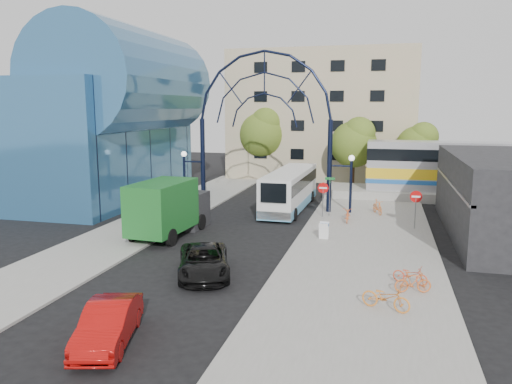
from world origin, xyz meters
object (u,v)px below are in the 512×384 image
(tree_north_a, at_px, (355,142))
(city_bus, at_px, (290,189))
(do_not_enter_sign, at_px, (416,200))
(black_suv, at_px, (204,261))
(bike_far_b, at_px, (413,282))
(bike_near_a, at_px, (348,214))
(sandwich_board, at_px, (324,229))
(tree_north_c, at_px, (419,145))
(bike_near_b, at_px, (377,207))
(bike_far_a, at_px, (410,275))
(green_truck, at_px, (170,208))
(gateway_arch, at_px, (264,98))
(red_sedan, at_px, (108,324))
(stop_sign, at_px, (323,191))
(street_name_sign, at_px, (330,188))
(tree_north_b, at_px, (264,132))
(bike_far_c, at_px, (386,297))

(tree_north_a, xyz_separation_m, city_bus, (-4.24, -11.07, -3.03))
(do_not_enter_sign, distance_m, black_suv, 15.54)
(city_bus, distance_m, bike_far_b, 18.79)
(black_suv, xyz_separation_m, bike_near_a, (5.80, 12.67, -0.07))
(sandwich_board, height_order, city_bus, city_bus)
(tree_north_c, distance_m, bike_near_b, 14.82)
(black_suv, height_order, bike_far_a, black_suv)
(bike_near_b, bearing_deg, green_truck, -165.74)
(gateway_arch, relative_size, tree_north_c, 2.10)
(tree_north_a, distance_m, tree_north_c, 6.33)
(do_not_enter_sign, xyz_separation_m, bike_far_b, (-0.70, -11.91, -1.39))
(red_sedan, distance_m, bike_near_b, 24.51)
(bike_near_b, bearing_deg, bike_far_b, -105.95)
(black_suv, xyz_separation_m, bike_far_b, (9.46, -0.21, -0.11))
(sandwich_board, distance_m, red_sedan, 15.95)
(city_bus, bearing_deg, bike_far_b, -62.18)
(gateway_arch, height_order, stop_sign, gateway_arch)
(stop_sign, height_order, street_name_sign, street_name_sign)
(tree_north_a, distance_m, green_truck, 23.47)
(city_bus, relative_size, bike_far_a, 7.04)
(gateway_arch, distance_m, black_suv, 17.58)
(stop_sign, distance_m, green_truck, 11.19)
(tree_north_c, bearing_deg, red_sedan, -107.96)
(tree_north_c, bearing_deg, tree_north_a, -161.56)
(tree_north_b, height_order, bike_far_b, tree_north_b)
(green_truck, relative_size, bike_near_a, 3.69)
(sandwich_board, xyz_separation_m, bike_far_b, (4.70, -7.89, -0.16))
(tree_north_b, distance_m, green_truck, 25.31)
(do_not_enter_sign, distance_m, sandwich_board, 6.85)
(stop_sign, distance_m, tree_north_a, 14.23)
(tree_north_c, distance_m, bike_far_a, 29.01)
(bike_far_a, xyz_separation_m, bike_far_b, (0.05, -1.13, 0.05))
(bike_far_c, bearing_deg, bike_near_b, 20.48)
(gateway_arch, relative_size, tree_north_b, 1.70)
(tree_north_b, distance_m, red_sedan, 39.41)
(bike_near_a, bearing_deg, red_sedan, -110.33)
(gateway_arch, distance_m, city_bus, 7.28)
(sandwich_board, height_order, tree_north_c, tree_north_c)
(green_truck, height_order, bike_far_c, green_truck)
(stop_sign, xyz_separation_m, tree_north_a, (1.32, 13.93, 2.61))
(do_not_enter_sign, bearing_deg, sandwich_board, -143.32)
(bike_near_b, relative_size, bike_far_a, 1.12)
(tree_north_c, distance_m, city_bus, 16.83)
(green_truck, xyz_separation_m, bike_near_b, (12.41, 9.14, -1.10))
(gateway_arch, distance_m, tree_north_b, 16.72)
(stop_sign, bearing_deg, city_bus, 135.66)
(gateway_arch, height_order, bike_near_a, gateway_arch)
(gateway_arch, bearing_deg, city_bus, 24.45)
(do_not_enter_sign, bearing_deg, tree_north_c, 86.42)
(do_not_enter_sign, bearing_deg, bike_far_b, -93.35)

